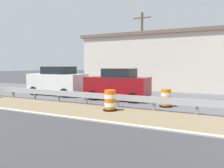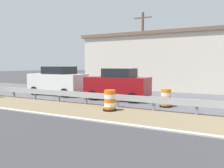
{
  "view_description": "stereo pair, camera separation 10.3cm",
  "coord_description": "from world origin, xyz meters",
  "px_view_note": "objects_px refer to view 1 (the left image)",
  "views": [
    {
      "loc": [
        -9.2,
        2.54,
        2.27
      ],
      "look_at": [
        2.64,
        8.74,
        1.18
      ],
      "focal_mm": 37.41,
      "sensor_mm": 36.0,
      "label": 1
    },
    {
      "loc": [
        -9.16,
        2.45,
        2.27
      ],
      "look_at": [
        2.64,
        8.74,
        1.18
      ],
      "focal_mm": 37.41,
      "sensor_mm": 36.0,
      "label": 2
    }
  ],
  "objects_px": {
    "utility_pole_near": "(142,49)",
    "car_lead_near_lane": "(117,84)",
    "traffic_barrel_close": "(110,101)",
    "traffic_barrel_nearest": "(166,99)",
    "car_lead_far_lane": "(57,81)"
  },
  "relations": [
    {
      "from": "traffic_barrel_nearest",
      "to": "utility_pole_near",
      "type": "relative_size",
      "value": 0.14
    },
    {
      "from": "utility_pole_near",
      "to": "car_lead_near_lane",
      "type": "bearing_deg",
      "value": -170.67
    },
    {
      "from": "car_lead_near_lane",
      "to": "car_lead_far_lane",
      "type": "xyz_separation_m",
      "value": [
        0.2,
        5.21,
        0.06
      ]
    },
    {
      "from": "traffic_barrel_nearest",
      "to": "car_lead_near_lane",
      "type": "height_order",
      "value": "car_lead_near_lane"
    },
    {
      "from": "traffic_barrel_close",
      "to": "car_lead_near_lane",
      "type": "relative_size",
      "value": 0.25
    },
    {
      "from": "traffic_barrel_nearest",
      "to": "car_lead_near_lane",
      "type": "bearing_deg",
      "value": 72.7
    },
    {
      "from": "traffic_barrel_close",
      "to": "car_lead_near_lane",
      "type": "bearing_deg",
      "value": 20.62
    },
    {
      "from": "utility_pole_near",
      "to": "car_lead_far_lane",
      "type": "bearing_deg",
      "value": 153.19
    },
    {
      "from": "car_lead_near_lane",
      "to": "utility_pole_near",
      "type": "distance_m",
      "value": 8.51
    },
    {
      "from": "car_lead_far_lane",
      "to": "utility_pole_near",
      "type": "xyz_separation_m",
      "value": [
        7.73,
        -3.91,
        2.72
      ]
    },
    {
      "from": "car_lead_near_lane",
      "to": "car_lead_far_lane",
      "type": "height_order",
      "value": "car_lead_far_lane"
    },
    {
      "from": "traffic_barrel_nearest",
      "to": "utility_pole_near",
      "type": "xyz_separation_m",
      "value": [
        9.02,
        4.79,
        3.36
      ]
    },
    {
      "from": "car_lead_near_lane",
      "to": "utility_pole_near",
      "type": "bearing_deg",
      "value": -82.75
    },
    {
      "from": "traffic_barrel_nearest",
      "to": "car_lead_far_lane",
      "type": "xyz_separation_m",
      "value": [
        1.29,
        8.69,
        0.64
      ]
    },
    {
      "from": "traffic_barrel_nearest",
      "to": "utility_pole_near",
      "type": "bearing_deg",
      "value": 27.94
    }
  ]
}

